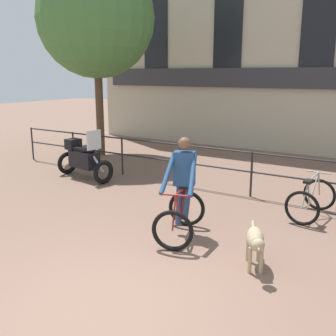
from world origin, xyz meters
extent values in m
plane|color=#7A5B4C|center=(0.00, 0.00, 0.00)|extent=(60.00, 60.00, 0.00)
cylinder|color=#232326|center=(-7.50, 5.20, 0.53)|extent=(0.05, 0.05, 1.05)
cylinder|color=#232326|center=(-5.62, 5.20, 0.53)|extent=(0.05, 0.05, 1.05)
cylinder|color=#232326|center=(-3.75, 5.20, 0.53)|extent=(0.05, 0.05, 1.05)
cylinder|color=#232326|center=(-1.88, 5.20, 0.53)|extent=(0.05, 0.05, 1.05)
cylinder|color=#232326|center=(0.00, 5.20, 0.53)|extent=(0.05, 0.05, 1.05)
cylinder|color=#232326|center=(0.00, 5.20, 1.02)|extent=(15.00, 0.04, 0.04)
cylinder|color=#232326|center=(0.00, 5.20, 0.58)|extent=(15.00, 0.04, 0.04)
cube|color=#BCB299|center=(0.00, 11.00, 4.96)|extent=(18.00, 0.60, 9.93)
cube|color=#333338|center=(0.00, 10.64, 2.60)|extent=(17.10, 0.12, 0.70)
cube|color=black|center=(-6.30, 10.67, 5.46)|extent=(1.10, 0.06, 5.56)
torus|color=black|center=(-0.02, 1.82, 0.34)|extent=(0.67, 0.28, 0.68)
torus|color=black|center=(-0.35, 2.86, 0.34)|extent=(0.67, 0.28, 0.68)
cylinder|color=maroon|center=(-0.15, 2.22, 0.58)|extent=(0.19, 0.48, 0.60)
cylinder|color=maroon|center=(-0.25, 2.54, 0.54)|extent=(0.11, 0.23, 0.52)
cylinder|color=maroon|center=(-0.18, 2.32, 0.83)|extent=(0.24, 0.64, 0.10)
cylinder|color=maroon|center=(-0.29, 2.65, 0.31)|extent=(0.16, 0.43, 0.08)
cylinder|color=maroon|center=(-0.32, 2.75, 0.57)|extent=(0.11, 0.26, 0.47)
cylinder|color=maroon|center=(-0.05, 1.91, 0.60)|extent=(0.10, 0.22, 0.54)
cylinder|color=maroon|center=(-0.08, 2.00, 0.87)|extent=(0.47, 0.18, 0.03)
cube|color=black|center=(-0.28, 2.63, 0.82)|extent=(0.19, 0.27, 0.05)
cube|color=navy|center=(-0.28, 2.63, 1.15)|extent=(0.41, 0.32, 0.60)
sphere|color=brown|center=(-0.28, 2.63, 1.59)|extent=(0.22, 0.22, 0.22)
cylinder|color=navy|center=(-0.38, 2.25, 1.14)|extent=(0.24, 0.71, 0.60)
cylinder|color=navy|center=(0.02, 2.38, 1.14)|extent=(0.35, 0.69, 0.60)
cylinder|color=navy|center=(-0.32, 2.52, 0.52)|extent=(0.22, 0.32, 0.69)
cylinder|color=navy|center=(-0.18, 2.56, 0.58)|extent=(0.17, 0.32, 0.58)
ellipsoid|color=tan|center=(1.27, 2.00, 0.45)|extent=(0.48, 0.65, 0.28)
cylinder|color=tan|center=(1.38, 1.78, 0.47)|extent=(0.21, 0.20, 0.17)
sphere|color=tan|center=(1.44, 1.64, 0.52)|extent=(0.18, 0.18, 0.18)
cone|color=tan|center=(1.48, 1.57, 0.51)|extent=(0.14, 0.14, 0.10)
cylinder|color=tan|center=(1.12, 2.32, 0.50)|extent=(0.13, 0.20, 0.11)
cylinder|color=tan|center=(1.28, 1.79, 0.19)|extent=(0.06, 0.06, 0.39)
cylinder|color=tan|center=(1.43, 1.86, 0.19)|extent=(0.06, 0.06, 0.39)
cylinder|color=tan|center=(1.12, 2.14, 0.19)|extent=(0.06, 0.06, 0.39)
cylinder|color=tan|center=(1.26, 2.21, 0.19)|extent=(0.06, 0.06, 0.39)
torus|color=black|center=(-3.56, 4.19, 0.31)|extent=(0.22, 0.63, 0.62)
torus|color=black|center=(-5.11, 4.44, 0.31)|extent=(0.22, 0.63, 0.62)
cube|color=black|center=(-4.33, 4.32, 0.53)|extent=(0.92, 0.53, 0.44)
ellipsoid|color=black|center=(-4.14, 4.29, 0.83)|extent=(0.52, 0.39, 0.24)
cube|color=black|center=(-4.44, 4.34, 0.80)|extent=(0.60, 0.38, 0.10)
cylinder|color=#B2B2B7|center=(-3.75, 4.23, 0.49)|extent=(0.44, 0.13, 0.41)
cube|color=silver|center=(-3.88, 4.25, 1.10)|extent=(0.10, 0.44, 0.50)
cube|color=black|center=(-4.78, 4.39, 0.89)|extent=(0.37, 0.41, 0.28)
torus|color=black|center=(1.52, 5.07, 0.33)|extent=(0.66, 0.12, 0.66)
torus|color=black|center=(1.43, 4.03, 0.33)|extent=(0.66, 0.12, 0.66)
cylinder|color=#9E998E|center=(1.49, 4.67, 0.56)|extent=(0.07, 0.47, 0.58)
cylinder|color=#9E998E|center=(1.46, 4.35, 0.53)|extent=(0.05, 0.22, 0.51)
cylinder|color=#9E998E|center=(1.48, 4.57, 0.81)|extent=(0.09, 0.63, 0.10)
cylinder|color=#9E998E|center=(1.45, 4.24, 0.31)|extent=(0.06, 0.42, 0.07)
cylinder|color=#9E998E|center=(1.44, 4.14, 0.55)|extent=(0.04, 0.25, 0.46)
cylinder|color=#9E998E|center=(1.51, 4.98, 0.59)|extent=(0.04, 0.21, 0.52)
cylinder|color=#9E998E|center=(1.51, 4.88, 0.84)|extent=(0.48, 0.07, 0.03)
cube|color=black|center=(1.45, 4.26, 0.80)|extent=(0.14, 0.25, 0.05)
cylinder|color=brown|center=(-6.08, 6.93, 1.72)|extent=(0.26, 0.26, 3.43)
sphere|color=#477A3D|center=(-6.08, 6.93, 4.47)|extent=(3.78, 3.78, 3.78)
camera|label=1|loc=(3.02, -3.11, 2.76)|focal=42.00mm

